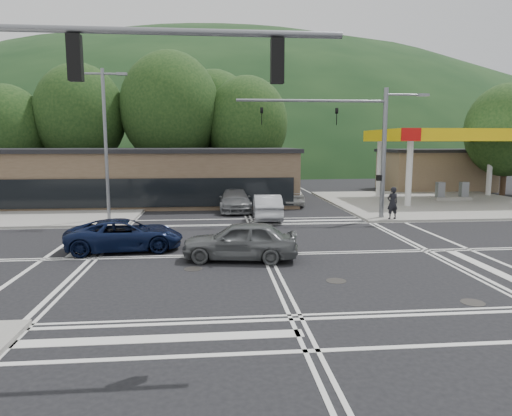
{
  "coord_description": "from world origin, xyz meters",
  "views": [
    {
      "loc": [
        -2.21,
        -18.93,
        4.75
      ],
      "look_at": [
        -0.01,
        4.25,
        1.4
      ],
      "focal_mm": 32.0,
      "sensor_mm": 36.0,
      "label": 1
    }
  ],
  "objects": [
    {
      "name": "streetlight_nw",
      "position": [
        -8.44,
        9.0,
        5.05
      ],
      "size": [
        2.5,
        0.25,
        9.0
      ],
      "color": "slate",
      "rests_on": "ground"
    },
    {
      "name": "ground",
      "position": [
        0.0,
        0.0,
        0.0
      ],
      "size": [
        120.0,
        120.0,
        0.0
      ],
      "primitive_type": "plane",
      "color": "black",
      "rests_on": "ground"
    },
    {
      "name": "convenience_store",
      "position": [
        20.0,
        25.0,
        1.9
      ],
      "size": [
        10.0,
        6.0,
        3.8
      ],
      "primitive_type": "cube",
      "color": "#846B4F",
      "rests_on": "ground"
    },
    {
      "name": "sidewalk_ne",
      "position": [
        15.0,
        15.0,
        0.07
      ],
      "size": [
        16.0,
        16.0,
        0.15
      ],
      "primitive_type": "cube",
      "color": "gray",
      "rests_on": "ground"
    },
    {
      "name": "tree_n_e",
      "position": [
        -2.0,
        28.0,
        7.14
      ],
      "size": [
        8.4,
        8.4,
        11.98
      ],
      "color": "#382619",
      "rests_on": "ground"
    },
    {
      "name": "sidewalk_nw",
      "position": [
        -15.0,
        15.0,
        0.07
      ],
      "size": [
        16.0,
        16.0,
        0.15
      ],
      "primitive_type": "cube",
      "color": "gray",
      "rests_on": "ground"
    },
    {
      "name": "signal_mast_sw",
      "position": [
        -6.39,
        -8.2,
        5.12
      ],
      "size": [
        9.14,
        0.28,
        8.0
      ],
      "color": "slate",
      "rests_on": "ground"
    },
    {
      "name": "car_blue_west",
      "position": [
        -6.12,
        1.35,
        0.7
      ],
      "size": [
        5.3,
        2.97,
        1.4
      ],
      "primitive_type": "imported",
      "rotation": [
        0.0,
        0.0,
        1.7
      ],
      "color": "#0C1535",
      "rests_on": "ground"
    },
    {
      "name": "car_northbound",
      "position": [
        -0.72,
        12.75,
        0.78
      ],
      "size": [
        2.21,
        5.36,
        1.55
      ],
      "primitive_type": "imported",
      "rotation": [
        0.0,
        0.0,
        0.01
      ],
      "color": "slate",
      "rests_on": "ground"
    },
    {
      "name": "signal_mast_ne",
      "position": [
        6.95,
        8.2,
        5.07
      ],
      "size": [
        11.65,
        0.3,
        8.0
      ],
      "color": "slate",
      "rests_on": "ground"
    },
    {
      "name": "tree_n_d",
      "position": [
        -20.0,
        23.0,
        5.84
      ],
      "size": [
        6.8,
        6.8,
        9.76
      ],
      "color": "#382619",
      "rests_on": "ground"
    },
    {
      "name": "gas_station_canopy",
      "position": [
        16.99,
        15.99,
        5.04
      ],
      "size": [
        12.32,
        8.34,
        5.75
      ],
      "color": "silver",
      "rests_on": "ground"
    },
    {
      "name": "tree_n_b",
      "position": [
        -6.0,
        24.0,
        7.79
      ],
      "size": [
        9.0,
        9.0,
        12.98
      ],
      "color": "#382619",
      "rests_on": "ground"
    },
    {
      "name": "hill_north",
      "position": [
        0.0,
        90.0,
        0.0
      ],
      "size": [
        252.0,
        126.0,
        140.0
      ],
      "primitive_type": "ellipsoid",
      "color": "#163117",
      "rests_on": "ground"
    },
    {
      "name": "commercial_row",
      "position": [
        -8.0,
        17.0,
        2.0
      ],
      "size": [
        24.0,
        8.0,
        4.0
      ],
      "primitive_type": "cube",
      "color": "brown",
      "rests_on": "ground"
    },
    {
      "name": "car_queue_a",
      "position": [
        1.13,
        9.0,
        0.78
      ],
      "size": [
        1.91,
        4.84,
        1.57
      ],
      "primitive_type": "imported",
      "rotation": [
        0.0,
        0.0,
        3.09
      ],
      "color": "#ACAEB4",
      "rests_on": "ground"
    },
    {
      "name": "tree_n_a",
      "position": [
        -14.0,
        24.0,
        7.14
      ],
      "size": [
        8.0,
        8.0,
        11.75
      ],
      "color": "#382619",
      "rests_on": "ground"
    },
    {
      "name": "tree_n_c",
      "position": [
        1.0,
        24.0,
        6.49
      ],
      "size": [
        7.6,
        7.6,
        10.87
      ],
      "color": "#382619",
      "rests_on": "ground"
    },
    {
      "name": "car_grey_center",
      "position": [
        -1.13,
        -0.78,
        0.8
      ],
      "size": [
        4.91,
        2.56,
        1.6
      ],
      "primitive_type": "imported",
      "rotation": [
        0.0,
        0.0,
        -1.72
      ],
      "color": "#585B5C",
      "rests_on": "ground"
    },
    {
      "name": "car_queue_b",
      "position": [
        3.57,
        15.28,
        0.83
      ],
      "size": [
        2.15,
        4.92,
        1.65
      ],
      "primitive_type": "imported",
      "rotation": [
        0.0,
        0.0,
        3.1
      ],
      "color": "beige",
      "rests_on": "ground"
    },
    {
      "name": "pedestrian",
      "position": [
        8.6,
        7.5,
        1.13
      ],
      "size": [
        0.79,
        0.59,
        1.95
      ],
      "primitive_type": "imported",
      "rotation": [
        0.0,
        0.0,
        3.33
      ],
      "color": "black",
      "rests_on": "sidewalk_ne"
    },
    {
      "name": "tree_ne",
      "position": [
        24.0,
        20.0,
        5.84
      ],
      "size": [
        7.2,
        7.2,
        9.99
      ],
      "color": "#382619",
      "rests_on": "ground"
    }
  ]
}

